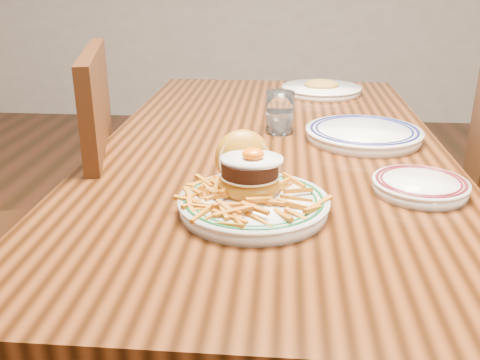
# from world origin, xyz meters

# --- Properties ---
(table) EXTENTS (0.85, 1.60, 0.75)m
(table) POSITION_xyz_m (0.00, 0.00, 0.66)
(table) COLOR black
(table) RESTS_ON floor
(chair_left) EXTENTS (0.56, 0.56, 0.98)m
(chair_left) POSITION_xyz_m (-0.55, -0.09, 0.53)
(chair_left) COLOR #401C0D
(chair_left) RESTS_ON floor
(main_plate) EXTENTS (0.27, 0.29, 0.13)m
(main_plate) POSITION_xyz_m (-0.02, -0.40, 0.79)
(main_plate) COLOR white
(main_plate) RESTS_ON table
(side_plate) EXTENTS (0.18, 0.18, 0.03)m
(side_plate) POSITION_xyz_m (0.30, -0.30, 0.77)
(side_plate) COLOR white
(side_plate) RESTS_ON table
(rear_plate) EXTENTS (0.29, 0.29, 0.03)m
(rear_plate) POSITION_xyz_m (0.23, 0.04, 0.77)
(rear_plate) COLOR white
(rear_plate) RESTS_ON table
(water_glass) EXTENTS (0.07, 0.07, 0.11)m
(water_glass) POSITION_xyz_m (0.02, 0.09, 0.80)
(water_glass) COLOR white
(water_glass) RESTS_ON table
(far_plate) EXTENTS (0.28, 0.28, 0.05)m
(far_plate) POSITION_xyz_m (0.16, 0.58, 0.77)
(far_plate) COLOR white
(far_plate) RESTS_ON table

